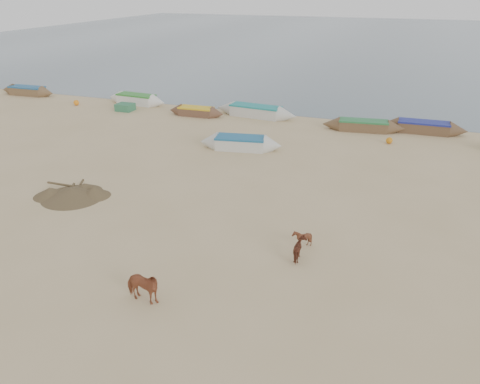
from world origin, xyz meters
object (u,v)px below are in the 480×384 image
at_px(cow_adult, 142,287).
at_px(calf_right, 301,250).
at_px(near_canoe, 240,143).
at_px(calf_front, 302,238).

height_order(cow_adult, calf_right, cow_adult).
bearing_deg(calf_right, near_canoe, -1.03).
distance_m(calf_front, calf_right, 1.02).
bearing_deg(calf_front, near_canoe, -140.68).
bearing_deg(near_canoe, calf_right, -69.91).
bearing_deg(cow_adult, calf_right, -40.22).
xyz_separation_m(cow_adult, calf_right, (4.45, 4.53, -0.18)).
height_order(cow_adult, calf_front, cow_adult).
xyz_separation_m(cow_adult, near_canoe, (-2.39, 16.37, -0.19)).
bearing_deg(cow_adult, near_canoe, 12.59).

